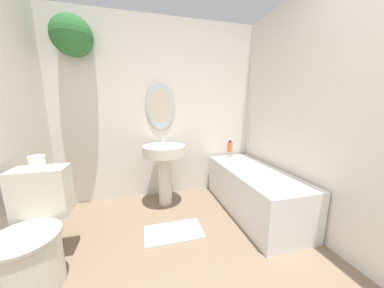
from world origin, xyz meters
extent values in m
cube|color=silver|center=(0.00, 2.48, 1.20)|extent=(2.80, 0.06, 2.40)
ellipsoid|color=beige|center=(0.01, 2.43, 1.27)|extent=(0.39, 0.02, 0.68)
ellipsoid|color=silver|center=(0.01, 2.42, 1.27)|extent=(0.35, 0.01, 0.64)
cylinder|color=#47474C|center=(-0.94, 2.32, 2.12)|extent=(0.19, 0.19, 0.11)
sphere|color=#2D6B33|center=(-0.94, 2.32, 2.03)|extent=(0.43, 0.43, 0.43)
cube|color=silver|center=(1.37, 1.22, 1.20)|extent=(0.06, 2.57, 2.40)
cylinder|color=beige|center=(-1.06, 1.16, 0.20)|extent=(0.41, 0.41, 0.39)
cylinder|color=#B1ADA0|center=(-1.06, 1.16, 0.40)|extent=(0.44, 0.44, 0.02)
cube|color=beige|center=(-1.06, 1.47, 0.59)|extent=(0.39, 0.22, 0.40)
cylinder|color=beige|center=(0.01, 2.14, 0.33)|extent=(0.17, 0.17, 0.66)
cylinder|color=beige|center=(0.01, 2.14, 0.72)|extent=(0.54, 0.54, 0.12)
cylinder|color=silver|center=(0.01, 2.28, 0.83)|extent=(0.02, 0.02, 0.10)
cube|color=silver|center=(1.02, 1.68, 0.26)|extent=(0.60, 1.43, 0.53)
cube|color=beige|center=(1.02, 1.68, 0.51)|extent=(0.50, 1.33, 0.04)
cylinder|color=silver|center=(1.02, 2.30, 0.57)|extent=(0.04, 0.04, 0.08)
cylinder|color=#DB6633|center=(0.98, 2.28, 0.68)|extent=(0.08, 0.08, 0.14)
cylinder|color=black|center=(0.98, 2.28, 0.76)|extent=(0.04, 0.04, 0.02)
cube|color=silver|center=(0.01, 1.50, 0.01)|extent=(0.58, 0.33, 0.02)
cylinder|color=white|center=(-1.06, 1.47, 0.84)|extent=(0.11, 0.11, 0.10)
camera|label=1|loc=(-0.26, -0.24, 1.27)|focal=18.00mm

